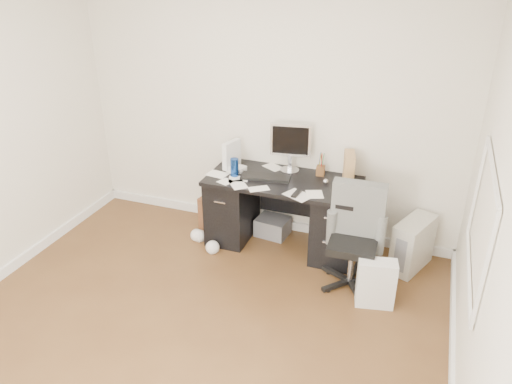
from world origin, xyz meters
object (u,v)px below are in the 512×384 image
pc_tower (413,244)px  wicker_basket (225,213)px  office_chair (354,239)px  desk (283,211)px  keyboard (266,177)px  lcd_monitor (290,148)px

pc_tower → wicker_basket: pc_tower is taller
office_chair → desk: bearing=149.1°
wicker_basket → keyboard: bearing=-13.0°
wicker_basket → lcd_monitor: bearing=11.4°
pc_tower → keyboard: bearing=-154.5°
desk → keyboard: bearing=-167.1°
desk → office_chair: 0.91m
pc_tower → wicker_basket: (-1.96, 0.03, -0.04)m
pc_tower → office_chair: bearing=-113.8°
desk → office_chair: office_chair is taller
office_chair → wicker_basket: bearing=158.7°
lcd_monitor → pc_tower: (1.29, -0.16, -0.75)m
lcd_monitor → wicker_basket: lcd_monitor is taller
office_chair → keyboard: bearing=155.6°
lcd_monitor → wicker_basket: size_ratio=1.22×
pc_tower → wicker_basket: size_ratio=1.20×
lcd_monitor → wicker_basket: 1.05m
keyboard → lcd_monitor: bearing=46.7°
lcd_monitor → wicker_basket: (-0.67, -0.14, -0.80)m
keyboard → office_chair: 1.08m
desk → pc_tower: desk is taller
keyboard → wicker_basket: keyboard is taller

